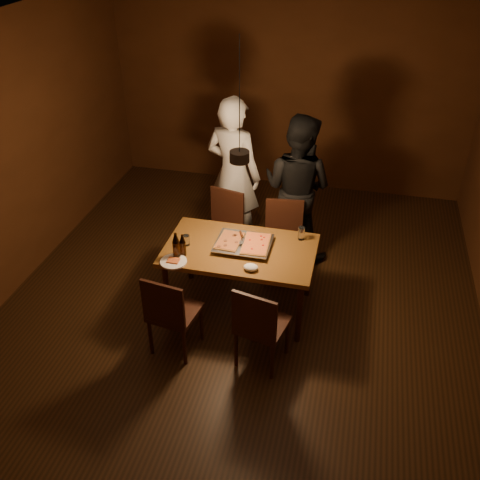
% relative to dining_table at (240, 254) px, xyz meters
% --- Properties ---
extents(room_shell, '(6.00, 6.00, 6.00)m').
position_rel_dining_table_xyz_m(room_shell, '(-0.00, -0.02, 0.72)').
color(room_shell, '#38200F').
rests_on(room_shell, ground).
extents(dining_table, '(1.50, 0.90, 0.75)m').
position_rel_dining_table_xyz_m(dining_table, '(0.00, 0.00, 0.00)').
color(dining_table, brown).
rests_on(dining_table, floor).
extents(chair_far_left, '(0.51, 0.51, 0.49)m').
position_rel_dining_table_xyz_m(chair_far_left, '(-0.39, 0.81, -0.14)').
color(chair_far_left, '#38190F').
rests_on(chair_far_left, floor).
extents(chair_far_right, '(0.47, 0.47, 0.49)m').
position_rel_dining_table_xyz_m(chair_far_right, '(0.32, 0.73, -0.14)').
color(chair_far_right, '#38190F').
rests_on(chair_far_right, floor).
extents(chair_near_left, '(0.48, 0.48, 0.49)m').
position_rel_dining_table_xyz_m(chair_near_left, '(-0.47, -0.80, -0.14)').
color(chair_near_left, '#38190F').
rests_on(chair_near_left, floor).
extents(chair_near_right, '(0.50, 0.50, 0.49)m').
position_rel_dining_table_xyz_m(chair_near_right, '(0.36, -0.78, -0.14)').
color(chair_near_right, '#38190F').
rests_on(chair_near_right, floor).
extents(pizza_tray, '(0.55, 0.46, 0.05)m').
position_rel_dining_table_xyz_m(pizza_tray, '(0.02, 0.04, 0.10)').
color(pizza_tray, silver).
rests_on(pizza_tray, dining_table).
extents(pizza_meat, '(0.24, 0.37, 0.02)m').
position_rel_dining_table_xyz_m(pizza_meat, '(-0.11, 0.03, 0.13)').
color(pizza_meat, maroon).
rests_on(pizza_meat, pizza_tray).
extents(pizza_cheese, '(0.28, 0.42, 0.02)m').
position_rel_dining_table_xyz_m(pizza_cheese, '(0.15, 0.04, 0.13)').
color(pizza_cheese, gold).
rests_on(pizza_cheese, pizza_tray).
extents(spatula, '(0.17, 0.26, 0.04)m').
position_rel_dining_table_xyz_m(spatula, '(0.02, 0.04, 0.14)').
color(spatula, silver).
rests_on(spatula, pizza_tray).
extents(beer_bottle_a, '(0.07, 0.07, 0.27)m').
position_rel_dining_table_xyz_m(beer_bottle_a, '(-0.56, -0.29, 0.21)').
color(beer_bottle_a, black).
rests_on(beer_bottle_a, dining_table).
extents(beer_bottle_b, '(0.06, 0.06, 0.23)m').
position_rel_dining_table_xyz_m(beer_bottle_b, '(-0.51, -0.24, 0.19)').
color(beer_bottle_b, black).
rests_on(beer_bottle_b, dining_table).
extents(water_glass_left, '(0.07, 0.07, 0.11)m').
position_rel_dining_table_xyz_m(water_glass_left, '(-0.54, -0.06, 0.13)').
color(water_glass_left, silver).
rests_on(water_glass_left, dining_table).
extents(water_glass_right, '(0.07, 0.07, 0.14)m').
position_rel_dining_table_xyz_m(water_glass_right, '(0.57, 0.31, 0.14)').
color(water_glass_right, silver).
rests_on(water_glass_right, dining_table).
extents(plate_slice, '(0.26, 0.26, 0.03)m').
position_rel_dining_table_xyz_m(plate_slice, '(-0.57, -0.38, 0.08)').
color(plate_slice, white).
rests_on(plate_slice, dining_table).
extents(napkin, '(0.14, 0.11, 0.06)m').
position_rel_dining_table_xyz_m(napkin, '(0.18, -0.33, 0.10)').
color(napkin, white).
rests_on(napkin, dining_table).
extents(diner_white, '(0.79, 0.62, 1.89)m').
position_rel_dining_table_xyz_m(diner_white, '(-0.36, 1.20, 0.27)').
color(diner_white, silver).
rests_on(diner_white, floor).
extents(diner_dark, '(1.03, 0.92, 1.76)m').
position_rel_dining_table_xyz_m(diner_dark, '(0.39, 1.17, 0.20)').
color(diner_dark, black).
rests_on(diner_dark, floor).
extents(pendant_lamp, '(0.18, 0.18, 1.10)m').
position_rel_dining_table_xyz_m(pendant_lamp, '(-0.00, -0.02, 1.08)').
color(pendant_lamp, black).
rests_on(pendant_lamp, ceiling).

